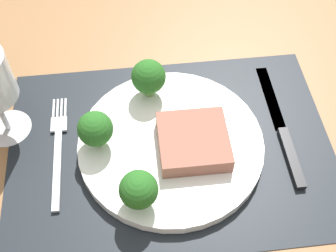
{
  "coord_description": "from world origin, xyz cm",
  "views": [
    {
      "loc": [
        -4.31,
        -34.5,
        53.6
      ],
      "look_at": [
        -0.08,
        2.68,
        1.9
      ],
      "focal_mm": 46.68,
      "sensor_mm": 36.0,
      "label": 1
    }
  ],
  "objects": [
    {
      "name": "placemat",
      "position": [
        0.0,
        0.0,
        0.15
      ],
      "size": [
        47.05,
        33.35,
        0.3
      ],
      "primitive_type": "cube",
      "color": "black",
      "rests_on": "ground_plane"
    },
    {
      "name": "plate",
      "position": [
        0.0,
        0.0,
        1.1
      ],
      "size": [
        26.61,
        26.61,
        1.6
      ],
      "primitive_type": "cylinder",
      "color": "white",
      "rests_on": "placemat"
    },
    {
      "name": "broccoli_near_steak",
      "position": [
        -10.25,
        0.77,
        5.43
      ],
      "size": [
        4.93,
        4.93,
        6.05
      ],
      "color": "#5B8942",
      "rests_on": "plate"
    },
    {
      "name": "knife",
      "position": [
        16.88,
        0.53,
        0.6
      ],
      "size": [
        1.8,
        23.0,
        0.8
      ],
      "rotation": [
        0.0,
        0.0,
        0.04
      ],
      "color": "black",
      "rests_on": "placemat"
    },
    {
      "name": "ground_plane",
      "position": [
        0.0,
        0.0,
        -1.5
      ],
      "size": [
        140.0,
        110.0,
        3.0
      ],
      "primitive_type": "cube",
      "color": "brown"
    },
    {
      "name": "steak",
      "position": [
        3.03,
        -1.3,
        3.22
      ],
      "size": [
        9.7,
        9.55,
        2.64
      ],
      "primitive_type": "cube",
      "rotation": [
        0.0,
        0.0,
        -0.01
      ],
      "color": "#8C5647",
      "rests_on": "plate"
    },
    {
      "name": "broccoli_front_edge",
      "position": [
        -5.07,
        -9.1,
        5.42
      ],
      "size": [
        4.96,
        4.96,
        6.06
      ],
      "color": "#5B8942",
      "rests_on": "plate"
    },
    {
      "name": "broccoli_center",
      "position": [
        -2.24,
        9.18,
        5.68
      ],
      "size": [
        5.17,
        5.17,
        6.44
      ],
      "color": "#6B994C",
      "rests_on": "plate"
    },
    {
      "name": "fork",
      "position": [
        -16.26,
        1.42,
        0.55
      ],
      "size": [
        2.4,
        19.2,
        0.5
      ],
      "rotation": [
        0.0,
        0.0,
        0.01
      ],
      "color": "silver",
      "rests_on": "placemat"
    }
  ]
}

